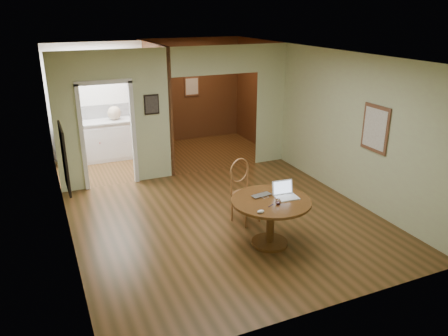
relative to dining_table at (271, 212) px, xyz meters
name	(u,v)px	position (x,y,z in m)	size (l,w,h in m)	color
floor	(230,223)	(-0.27, 0.89, -0.55)	(5.00, 5.00, 0.00)	#432F13
room_shell	(151,113)	(-0.74, 3.99, 0.73)	(5.20, 7.50, 5.00)	white
dining_table	(271,212)	(0.00, 0.00, 0.00)	(1.19, 1.19, 0.75)	#5A3216
chair	(243,187)	(-0.02, 0.90, 0.05)	(0.58, 0.58, 1.09)	brown
open_laptop	(285,193)	(0.24, 0.02, 0.26)	(0.35, 0.31, 0.23)	white
closed_laptop	(263,196)	(-0.06, 0.14, 0.21)	(0.31, 0.20, 0.02)	#B0AFB4
mouse	(261,211)	(-0.35, -0.32, 0.22)	(0.11, 0.06, 0.04)	white
wine_glass	(278,201)	(0.01, -0.17, 0.24)	(0.08, 0.08, 0.09)	white
pen	(271,206)	(-0.11, -0.18, 0.20)	(0.01, 0.01, 0.12)	#0C1558
kitchen_cabinet	(104,140)	(-1.62, 5.09, -0.08)	(2.06, 0.60, 0.94)	white
grocery_bag	(114,113)	(-1.33, 5.09, 0.55)	(0.32, 0.27, 0.32)	beige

